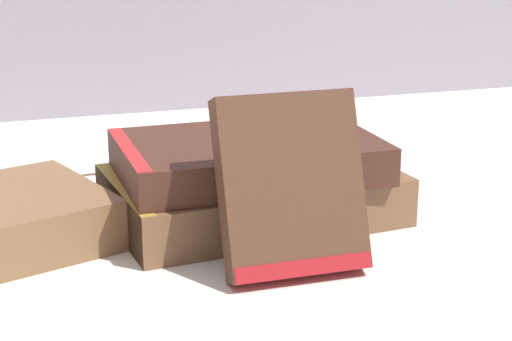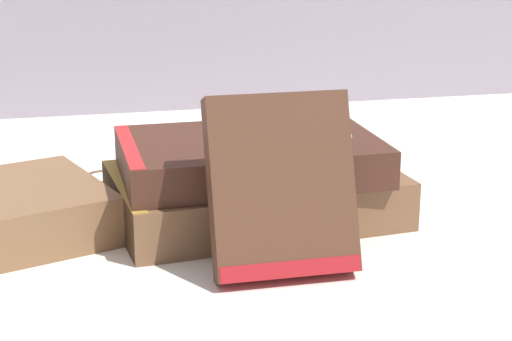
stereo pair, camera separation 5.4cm
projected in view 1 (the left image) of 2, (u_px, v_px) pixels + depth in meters
The scene contains 6 objects.
ground_plane at pixel (217, 242), 0.70m from camera, with size 3.00×3.00×0.00m, color silver.
book_flat_bottom at pixel (246, 196), 0.74m from camera, with size 0.25×0.18×0.04m.
book_flat_top at pixel (242, 157), 0.72m from camera, with size 0.22×0.15×0.03m.
book_leaning_front at pixel (291, 192), 0.62m from camera, with size 0.11×0.07×0.13m.
pocket_watch at pixel (316, 134), 0.72m from camera, with size 0.06×0.06×0.01m.
reading_glasses at pixel (117, 175), 0.86m from camera, with size 0.10×0.06×0.00m.
Camera 1 is at (-0.16, -0.63, 0.26)m, focal length 60.00 mm.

